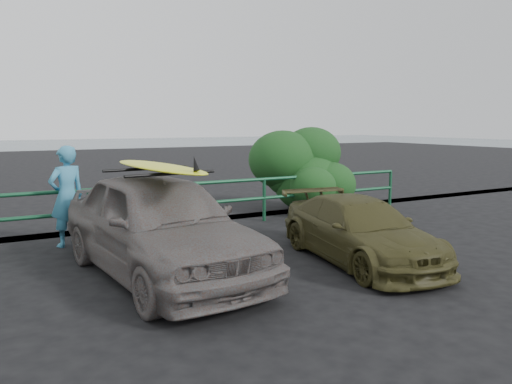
% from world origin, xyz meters
% --- Properties ---
extents(ground, '(80.00, 80.00, 0.00)m').
position_xyz_m(ground, '(0.00, 0.00, 0.00)').
color(ground, black).
extents(ocean, '(200.00, 200.00, 0.00)m').
position_xyz_m(ocean, '(0.00, 60.00, 0.00)').
color(ocean, slate).
rests_on(ocean, ground).
extents(guardrail, '(14.00, 0.08, 1.04)m').
position_xyz_m(guardrail, '(0.00, 5.00, 0.52)').
color(guardrail, '#14472B').
rests_on(guardrail, ground).
extents(shrub_right, '(3.20, 2.40, 1.93)m').
position_xyz_m(shrub_right, '(5.00, 5.50, 0.96)').
color(shrub_right, '#194319').
rests_on(shrub_right, ground).
extents(sedan, '(2.32, 4.81, 1.58)m').
position_xyz_m(sedan, '(-0.51, 2.04, 0.79)').
color(sedan, '#5D5553').
rests_on(sedan, ground).
extents(olive_vehicle, '(1.97, 3.83, 1.06)m').
position_xyz_m(olive_vehicle, '(2.68, 1.19, 0.53)').
color(olive_vehicle, '#3E3B1B').
rests_on(olive_vehicle, ground).
extents(man, '(0.81, 0.67, 1.90)m').
position_xyz_m(man, '(-1.45, 4.69, 0.95)').
color(man, teal).
rests_on(man, ground).
extents(roof_rack, '(1.46, 1.09, 0.05)m').
position_xyz_m(roof_rack, '(-0.51, 2.04, 1.61)').
color(roof_rack, black).
rests_on(roof_rack, sedan).
extents(surfboard, '(0.89, 2.95, 0.09)m').
position_xyz_m(surfboard, '(-0.51, 2.04, 1.67)').
color(surfboard, '#EBF81A').
rests_on(surfboard, roof_rack).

